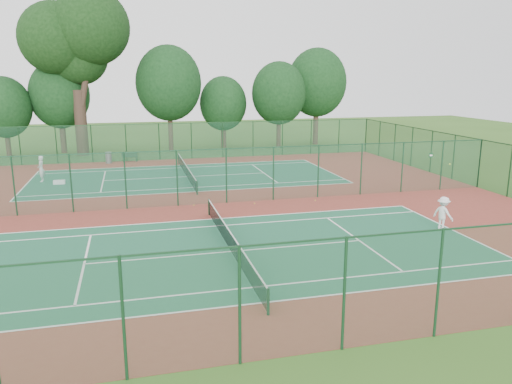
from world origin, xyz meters
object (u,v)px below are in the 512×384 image
trash_bin (109,158)px  big_tree (76,38)px  player_near (443,213)px  bench (130,157)px  player_far (41,169)px  kit_bag (59,182)px

trash_bin → big_tree: size_ratio=0.06×
player_near → bench: 30.34m
player_near → player_far: 28.80m
player_near → bench: size_ratio=1.17×
trash_bin → big_tree: (-2.57, 5.91, 10.96)m
player_near → player_far: player_far is taller
trash_bin → kit_bag: size_ratio=1.26×
player_far → trash_bin: player_far is taller
trash_bin → kit_bag: trash_bin is taller
trash_bin → kit_bag: (-3.27, -8.65, -0.36)m
player_near → player_far: (-22.28, 18.24, 0.11)m
player_near → kit_bag: (-20.89, 16.90, -0.74)m
bench → kit_bag: size_ratio=1.83×
bench → trash_bin: bearing=-159.1°
player_near → trash_bin: player_near is taller
kit_bag → player_far: bearing=139.3°
big_tree → kit_bag: bearing=-92.7°
trash_bin → bench: (1.91, 0.40, -0.05)m
player_far → big_tree: bearing=171.4°
trash_bin → big_tree: bearing=113.5°
player_near → trash_bin: bearing=13.2°
player_near → big_tree: bearing=11.3°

